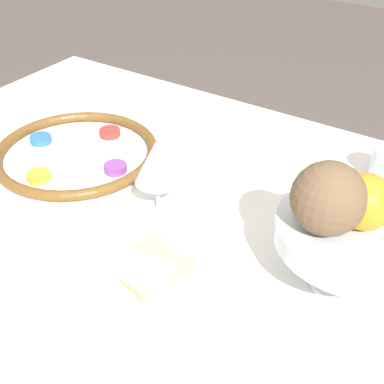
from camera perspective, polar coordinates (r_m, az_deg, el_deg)
dining_table at (r=1.16m, az=-2.26°, el=-17.36°), size 1.33×0.95×0.72m
seder_plate at (r=1.07m, az=-12.21°, el=4.00°), size 0.32×0.32×0.03m
wine_glass at (r=0.87m, az=-3.81°, el=2.98°), size 0.08×0.08×0.13m
fruit_stand at (r=0.77m, az=17.07°, el=-4.64°), size 0.23×0.23×0.10m
orange_fruit at (r=0.74m, az=17.95°, el=-1.01°), size 0.08×0.08×0.08m
coconut at (r=0.71m, az=14.29°, el=-0.74°), size 0.10×0.10×0.10m
bread_plate at (r=0.80m, az=-4.59°, el=-8.15°), size 0.19×0.19×0.02m
napkin_roll at (r=0.80m, az=-8.31°, el=-7.18°), size 0.18×0.07×0.05m
fork_left at (r=1.28m, az=-6.40°, el=9.25°), size 0.05×0.17×0.01m
fork_right at (r=1.26m, az=-5.32°, el=8.94°), size 0.04×0.17×0.01m
spoon at (r=0.78m, az=-9.74°, el=-10.36°), size 0.15×0.04×0.01m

